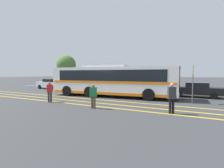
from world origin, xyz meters
name	(u,v)px	position (x,y,z in m)	size (l,w,h in m)	color
ground_plane	(107,97)	(0.00, 0.00, 0.00)	(220.00, 220.00, 0.00)	#38383A
lane_strip_0	(99,100)	(0.48, -1.98, 0.00)	(0.20, 31.96, 0.01)	gold
lane_strip_1	(89,102)	(0.48, -3.42, 0.00)	(0.20, 31.96, 0.01)	gold
lane_strip_2	(80,104)	(0.48, -4.60, 0.00)	(0.20, 31.96, 0.01)	gold
curb_strip	(132,91)	(0.48, 5.13, 0.07)	(39.96, 0.36, 0.15)	#99999E
transit_bus	(112,80)	(0.46, 0.22, 1.61)	(12.43, 3.64, 3.12)	white
parked_car_0	(51,84)	(-11.41, 3.51, 0.74)	(4.43, 1.93, 1.44)	silver
parked_car_1	(88,85)	(-4.77, 3.49, 0.71)	(4.74, 1.92, 1.42)	#335B33
parked_car_2	(137,88)	(1.83, 3.32, 0.70)	(4.85, 2.30, 1.38)	olive
parked_car_3	(196,90)	(7.52, 3.71, 0.71)	(4.63, 1.92, 1.38)	black
pedestrian_0	(50,91)	(-2.19, -4.87, 0.89)	(0.42, 0.47, 1.58)	#2D2D33
pedestrian_1	(172,96)	(6.72, -4.41, 0.95)	(0.47, 0.41, 1.68)	black
pedestrian_2	(93,95)	(2.13, -5.27, 0.87)	(0.46, 0.31, 1.54)	brown
bus_stop_sign	(193,80)	(7.48, -0.25, 1.75)	(0.07, 0.40, 2.80)	#59595E
tree_0	(66,65)	(-12.41, 7.81, 3.68)	(3.21, 3.21, 5.30)	#513823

